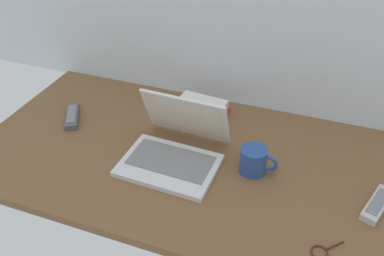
# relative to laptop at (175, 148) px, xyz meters

# --- Properties ---
(desk) EXTENTS (1.60, 0.76, 0.03)m
(desk) POSITION_rel_laptop_xyz_m (0.10, 0.03, -0.06)
(desk) COLOR brown
(desk) RESTS_ON ground
(laptop) EXTENTS (0.32, 0.31, 0.21)m
(laptop) POSITION_rel_laptop_xyz_m (0.00, 0.00, 0.00)
(laptop) COLOR silver
(laptop) RESTS_ON desk
(coffee_mug) EXTENTS (0.12, 0.09, 0.09)m
(coffee_mug) POSITION_rel_laptop_xyz_m (0.26, 0.03, 0.00)
(coffee_mug) COLOR #26478C
(coffee_mug) RESTS_ON desk
(remote_control_near) EXTENTS (0.10, 0.17, 0.02)m
(remote_control_near) POSITION_rel_laptop_xyz_m (0.64, -0.00, -0.03)
(remote_control_near) COLOR #B7B7B7
(remote_control_near) RESTS_ON desk
(remote_control_far) EXTENTS (0.12, 0.16, 0.02)m
(remote_control_far) POSITION_rel_laptop_xyz_m (-0.46, 0.08, -0.03)
(remote_control_far) COLOR #4C4C51
(remote_control_far) RESTS_ON desk
(book_stack) EXTENTS (0.21, 0.16, 0.05)m
(book_stack) POSITION_rel_laptop_xyz_m (-0.01, 0.28, -0.02)
(book_stack) COLOR #B23333
(book_stack) RESTS_ON desk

